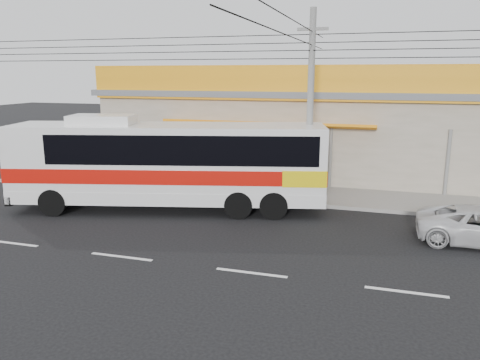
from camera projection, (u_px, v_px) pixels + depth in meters
The scene contains 8 objects.
ground at pixel (272, 242), 15.10m from camera, with size 120.00×120.00×0.00m, color black.
sidewalk at pixel (302, 195), 20.68m from camera, with size 30.00×3.20×0.15m, color gray.
lane_markings at pixel (251, 273), 12.76m from camera, with size 50.00×0.12×0.01m, color silver, non-canonical shape.
storefront_building at pixel (320, 130), 25.36m from camera, with size 22.60×9.20×5.70m.
coach_bus at pixel (173, 160), 18.35m from camera, with size 12.43×5.39×3.75m.
motorbike_red at pixel (86, 172), 22.45m from camera, with size 0.73×2.10×1.10m, color maroon.
motorbike_dark at pixel (186, 179), 21.40m from camera, with size 0.42×1.50×0.90m, color black.
utility_pole at pixel (312, 45), 17.47m from camera, with size 34.00×14.00×7.70m.
Camera 1 is at (3.11, -13.97, 5.32)m, focal length 35.00 mm.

